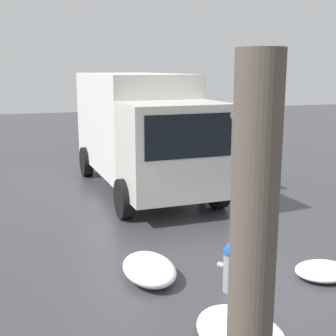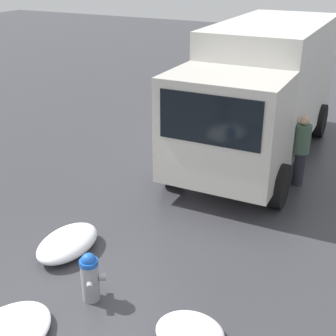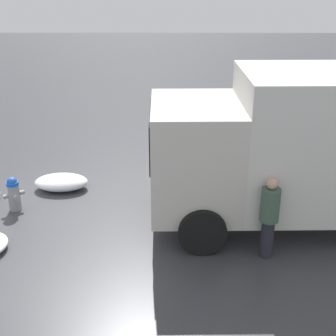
# 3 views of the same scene
# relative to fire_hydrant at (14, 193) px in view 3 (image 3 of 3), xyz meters

# --- Properties ---
(ground_plane) EXTENTS (60.00, 60.00, 0.00)m
(ground_plane) POSITION_rel_fire_hydrant_xyz_m (-0.00, 0.00, -0.40)
(ground_plane) COLOR #38383D
(fire_hydrant) EXTENTS (0.42, 0.39, 0.78)m
(fire_hydrant) POSITION_rel_fire_hydrant_xyz_m (0.00, 0.00, 0.00)
(fire_hydrant) COLOR gray
(fire_hydrant) RESTS_ON ground_plane
(delivery_truck) EXTENTS (6.74, 2.70, 3.14)m
(delivery_truck) POSITION_rel_fire_hydrant_xyz_m (6.50, -0.43, 1.31)
(delivery_truck) COLOR beige
(delivery_truck) RESTS_ON ground_plane
(pedestrian) EXTENTS (0.34, 0.34, 1.58)m
(pedestrian) POSITION_rel_fire_hydrant_xyz_m (5.16, -1.76, 0.46)
(pedestrian) COLOR #23232D
(pedestrian) RESTS_ON ground_plane
(snow_pile_by_tree) EXTENTS (1.27, 0.81, 0.35)m
(snow_pile_by_tree) POSITION_rel_fire_hydrant_xyz_m (0.79, 1.06, -0.23)
(snow_pile_by_tree) COLOR white
(snow_pile_by_tree) RESTS_ON ground_plane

